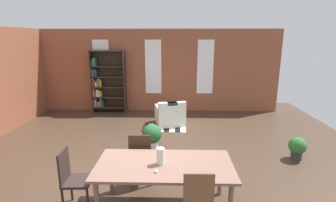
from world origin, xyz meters
TOP-DOWN VIEW (x-y plane):
  - ground_plane at (0.00, 0.00)m, footprint 10.57×10.57m
  - back_wall_brick at (0.00, 4.13)m, footprint 8.62×0.12m
  - window_pane_0 at (-1.78, 4.06)m, footprint 0.55×0.02m
  - window_pane_1 at (0.00, 4.06)m, footprint 0.55×0.02m
  - window_pane_2 at (1.78, 4.06)m, footprint 0.55×0.02m
  - dining_table at (0.60, -1.31)m, footprint 2.00×0.99m
  - vase_on_table at (0.54, -1.31)m, footprint 0.12×0.12m
  - tealight_candle_0 at (0.50, -1.55)m, footprint 0.04×0.04m
  - dining_chair_far_left at (0.15, -0.59)m, footprint 0.41×0.41m
  - dining_chair_head_left at (-0.78, -1.31)m, footprint 0.42×0.42m
  - bookshelf_tall at (-1.62, 3.88)m, footprint 1.15×0.31m
  - armchair_white at (0.61, 2.60)m, footprint 0.96×0.96m
  - potted_plant_by_shelf at (3.35, 0.40)m, footprint 0.36×0.36m
  - potted_plant_corner at (0.21, 0.91)m, footprint 0.46×0.46m
  - striped_rug at (0.44, 2.27)m, footprint 1.26×0.70m

SIDE VIEW (x-z plane):
  - ground_plane at x=0.00m, z-range 0.00..0.00m
  - striped_rug at x=0.44m, z-range 0.00..0.01m
  - potted_plant_by_shelf at x=3.35m, z-range 0.03..0.52m
  - armchair_white at x=0.61m, z-range -0.10..0.65m
  - potted_plant_corner at x=0.21m, z-range 0.03..0.60m
  - dining_chair_far_left at x=0.15m, z-range 0.04..0.99m
  - dining_chair_head_left at x=-0.78m, z-range 0.04..0.99m
  - dining_table at x=0.60m, z-range 0.30..1.05m
  - tealight_candle_0 at x=0.50m, z-range 0.75..0.78m
  - vase_on_table at x=0.54m, z-range 0.75..1.00m
  - bookshelf_tall at x=-1.62m, z-range -0.02..2.11m
  - back_wall_brick at x=0.00m, z-range 0.00..2.82m
  - window_pane_0 at x=-1.78m, z-range 0.63..2.47m
  - window_pane_1 at x=0.00m, z-range 0.63..2.47m
  - window_pane_2 at x=1.78m, z-range 0.63..2.47m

